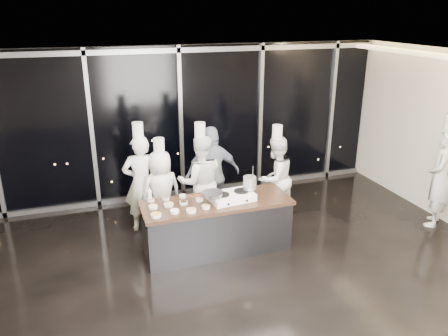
# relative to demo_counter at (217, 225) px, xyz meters

# --- Properties ---
(ground) EXTENTS (9.00, 9.00, 0.00)m
(ground) POSITION_rel_demo_counter_xyz_m (0.00, -0.90, -0.45)
(ground) COLOR black
(ground) RESTS_ON ground
(room_shell) EXTENTS (9.02, 7.02, 3.21)m
(room_shell) POSITION_rel_demo_counter_xyz_m (0.18, -0.90, 1.79)
(room_shell) COLOR beige
(room_shell) RESTS_ON ground
(window_wall) EXTENTS (8.90, 0.11, 3.20)m
(window_wall) POSITION_rel_demo_counter_xyz_m (0.00, 2.53, 1.14)
(window_wall) COLOR black
(window_wall) RESTS_ON ground
(demo_counter) EXTENTS (2.46, 0.86, 0.90)m
(demo_counter) POSITION_rel_demo_counter_xyz_m (0.00, 0.00, 0.00)
(demo_counter) COLOR #333338
(demo_counter) RESTS_ON ground
(stove) EXTENTS (0.76, 0.52, 0.14)m
(stove) POSITION_rel_demo_counter_xyz_m (0.25, -0.04, 0.51)
(stove) COLOR white
(stove) RESTS_ON demo_counter
(frying_pan) EXTENTS (0.61, 0.38, 0.06)m
(frying_pan) POSITION_rel_demo_counter_xyz_m (-0.10, -0.06, 0.62)
(frying_pan) COLOR gray
(frying_pan) RESTS_ON stove
(stock_pot) EXTENTS (0.24, 0.24, 0.22)m
(stock_pot) POSITION_rel_demo_counter_xyz_m (0.58, 0.01, 0.69)
(stock_pot) COLOR silver
(stock_pot) RESTS_ON stove
(prep_bowls) EXTENTS (1.16, 0.73, 0.05)m
(prep_bowls) POSITION_rel_demo_counter_xyz_m (-0.62, -0.02, 0.47)
(prep_bowls) COLOR white
(prep_bowls) RESTS_ON demo_counter
(squeeze_bottle) EXTENTS (0.07, 0.07, 0.26)m
(squeeze_bottle) POSITION_rel_demo_counter_xyz_m (-1.04, 0.33, 0.57)
(squeeze_bottle) COLOR white
(squeeze_bottle) RESTS_ON demo_counter
(chef_far_left) EXTENTS (0.69, 0.48, 2.04)m
(chef_far_left) POSITION_rel_demo_counter_xyz_m (-1.06, 1.15, 0.47)
(chef_far_left) COLOR white
(chef_far_left) RESTS_ON ground
(chef_left) EXTENTS (0.84, 0.64, 1.77)m
(chef_left) POSITION_rel_demo_counter_xyz_m (-0.74, 0.97, 0.33)
(chef_left) COLOR white
(chef_left) RESTS_ON ground
(chef_center) EXTENTS (0.94, 0.77, 2.00)m
(chef_center) POSITION_rel_demo_counter_xyz_m (-0.01, 0.93, 0.44)
(chef_center) COLOR white
(chef_center) RESTS_ON ground
(guest) EXTENTS (1.15, 0.60, 1.88)m
(guest) POSITION_rel_demo_counter_xyz_m (0.25, 1.05, 0.49)
(guest) COLOR #16223E
(guest) RESTS_ON ground
(chef_right) EXTENTS (0.97, 0.87, 1.86)m
(chef_right) POSITION_rel_demo_counter_xyz_m (1.44, 0.83, 0.37)
(chef_right) COLOR white
(chef_right) RESTS_ON ground
(chef_side) EXTENTS (0.81, 0.79, 2.10)m
(chef_side) POSITION_rel_demo_counter_xyz_m (4.20, -0.39, 0.50)
(chef_side) COLOR white
(chef_side) RESTS_ON ground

